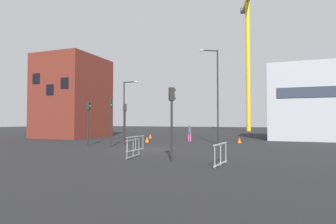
{
  "coord_description": "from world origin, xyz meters",
  "views": [
    {
      "loc": [
        8.81,
        -19.24,
        2.16
      ],
      "look_at": [
        0.0,
        4.46,
        2.98
      ],
      "focal_mm": 29.53,
      "sensor_mm": 36.0,
      "label": 1
    }
  ],
  "objects_px": {
    "traffic_cone_striped": "(150,137)",
    "traffic_light_verge": "(88,116)",
    "streetlamp_tall": "(216,90)",
    "streetlamp_short": "(126,105)",
    "traffic_cone_on_verge": "(147,140)",
    "construction_crane": "(248,45)",
    "traffic_cone_orange": "(239,141)",
    "traffic_light_far": "(125,117)",
    "traffic_light_median": "(172,112)",
    "traffic_light_island": "(111,114)",
    "pedestrian_walking": "(190,132)"
  },
  "relations": [
    {
      "from": "construction_crane",
      "to": "traffic_light_far",
      "type": "bearing_deg",
      "value": -102.66
    },
    {
      "from": "streetlamp_short",
      "to": "traffic_cone_striped",
      "type": "xyz_separation_m",
      "value": [
        1.0,
        4.33,
        -3.62
      ]
    },
    {
      "from": "streetlamp_tall",
      "to": "traffic_light_island",
      "type": "height_order",
      "value": "streetlamp_tall"
    },
    {
      "from": "traffic_light_far",
      "to": "traffic_cone_orange",
      "type": "height_order",
      "value": "traffic_light_far"
    },
    {
      "from": "traffic_light_island",
      "to": "traffic_cone_on_verge",
      "type": "height_order",
      "value": "traffic_light_island"
    },
    {
      "from": "streetlamp_tall",
      "to": "traffic_cone_on_verge",
      "type": "height_order",
      "value": "streetlamp_tall"
    },
    {
      "from": "streetlamp_short",
      "to": "traffic_cone_on_verge",
      "type": "height_order",
      "value": "streetlamp_short"
    },
    {
      "from": "construction_crane",
      "to": "streetlamp_tall",
      "type": "relative_size",
      "value": 3.2
    },
    {
      "from": "streetlamp_short",
      "to": "traffic_light_verge",
      "type": "distance_m",
      "value": 6.79
    },
    {
      "from": "traffic_light_island",
      "to": "traffic_cone_striped",
      "type": "distance_m",
      "value": 11.45
    },
    {
      "from": "traffic_light_median",
      "to": "traffic_cone_striped",
      "type": "xyz_separation_m",
      "value": [
        -8.84,
        16.98,
        -2.4
      ]
    },
    {
      "from": "traffic_light_median",
      "to": "traffic_light_far",
      "type": "xyz_separation_m",
      "value": [
        -7.63,
        8.53,
        -0.13
      ]
    },
    {
      "from": "streetlamp_short",
      "to": "traffic_cone_striped",
      "type": "relative_size",
      "value": 11.71
    },
    {
      "from": "traffic_light_verge",
      "to": "traffic_light_island",
      "type": "height_order",
      "value": "traffic_light_island"
    },
    {
      "from": "construction_crane",
      "to": "traffic_cone_striped",
      "type": "bearing_deg",
      "value": -108.41
    },
    {
      "from": "streetlamp_tall",
      "to": "traffic_cone_striped",
      "type": "height_order",
      "value": "streetlamp_tall"
    },
    {
      "from": "construction_crane",
      "to": "traffic_light_far",
      "type": "distance_m",
      "value": 41.2
    },
    {
      "from": "traffic_light_median",
      "to": "construction_crane",
      "type": "bearing_deg",
      "value": 89.08
    },
    {
      "from": "streetlamp_short",
      "to": "traffic_cone_orange",
      "type": "distance_m",
      "value": 12.53
    },
    {
      "from": "streetlamp_tall",
      "to": "traffic_light_verge",
      "type": "xyz_separation_m",
      "value": [
        -10.02,
        -5.68,
        -2.52
      ]
    },
    {
      "from": "traffic_light_far",
      "to": "traffic_cone_orange",
      "type": "distance_m",
      "value": 11.14
    },
    {
      "from": "traffic_cone_orange",
      "to": "traffic_light_median",
      "type": "bearing_deg",
      "value": -99.04
    },
    {
      "from": "streetlamp_tall",
      "to": "streetlamp_short",
      "type": "height_order",
      "value": "streetlamp_tall"
    },
    {
      "from": "construction_crane",
      "to": "traffic_cone_orange",
      "type": "height_order",
      "value": "construction_crane"
    },
    {
      "from": "traffic_light_median",
      "to": "traffic_cone_orange",
      "type": "height_order",
      "value": "traffic_light_median"
    },
    {
      "from": "streetlamp_tall",
      "to": "traffic_cone_striped",
      "type": "distance_m",
      "value": 11.56
    },
    {
      "from": "traffic_light_verge",
      "to": "traffic_cone_orange",
      "type": "relative_size",
      "value": 6.6
    },
    {
      "from": "construction_crane",
      "to": "pedestrian_walking",
      "type": "bearing_deg",
      "value": -96.8
    },
    {
      "from": "streetlamp_tall",
      "to": "traffic_cone_striped",
      "type": "relative_size",
      "value": 15.96
    },
    {
      "from": "traffic_cone_orange",
      "to": "streetlamp_tall",
      "type": "bearing_deg",
      "value": -137.88
    },
    {
      "from": "traffic_light_island",
      "to": "pedestrian_walking",
      "type": "distance_m",
      "value": 9.48
    },
    {
      "from": "construction_crane",
      "to": "traffic_cone_orange",
      "type": "relative_size",
      "value": 49.03
    },
    {
      "from": "traffic_cone_striped",
      "to": "traffic_light_verge",
      "type": "bearing_deg",
      "value": -95.01
    },
    {
      "from": "traffic_light_verge",
      "to": "traffic_cone_on_verge",
      "type": "distance_m",
      "value": 6.57
    },
    {
      "from": "streetlamp_short",
      "to": "traffic_light_verge",
      "type": "height_order",
      "value": "streetlamp_short"
    },
    {
      "from": "construction_crane",
      "to": "traffic_light_median",
      "type": "distance_m",
      "value": 48.28
    },
    {
      "from": "traffic_light_far",
      "to": "traffic_light_verge",
      "type": "distance_m",
      "value": 3.35
    },
    {
      "from": "traffic_light_verge",
      "to": "streetlamp_tall",
      "type": "bearing_deg",
      "value": 29.56
    },
    {
      "from": "traffic_light_island",
      "to": "traffic_cone_striped",
      "type": "relative_size",
      "value": 7.3
    },
    {
      "from": "streetlamp_tall",
      "to": "streetlamp_short",
      "type": "xyz_separation_m",
      "value": [
        -10.05,
        0.99,
        -1.22
      ]
    },
    {
      "from": "construction_crane",
      "to": "traffic_light_median",
      "type": "bearing_deg",
      "value": -90.92
    },
    {
      "from": "traffic_light_median",
      "to": "traffic_cone_on_verge",
      "type": "xyz_separation_m",
      "value": [
        -6.63,
        11.25,
        -2.4
      ]
    },
    {
      "from": "streetlamp_tall",
      "to": "pedestrian_walking",
      "type": "xyz_separation_m",
      "value": [
        -3.25,
        2.45,
        -4.07
      ]
    },
    {
      "from": "streetlamp_tall",
      "to": "traffic_light_median",
      "type": "bearing_deg",
      "value": -91.03
    },
    {
      "from": "streetlamp_tall",
      "to": "traffic_cone_striped",
      "type": "bearing_deg",
      "value": 149.56
    },
    {
      "from": "traffic_cone_on_verge",
      "to": "traffic_light_median",
      "type": "bearing_deg",
      "value": -59.49
    },
    {
      "from": "traffic_light_island",
      "to": "pedestrian_walking",
      "type": "bearing_deg",
      "value": 61.88
    },
    {
      "from": "pedestrian_walking",
      "to": "traffic_cone_on_verge",
      "type": "xyz_separation_m",
      "value": [
        -3.59,
        -2.86,
        -0.77
      ]
    },
    {
      "from": "construction_crane",
      "to": "traffic_cone_orange",
      "type": "bearing_deg",
      "value": -87.53
    },
    {
      "from": "traffic_light_verge",
      "to": "pedestrian_walking",
      "type": "height_order",
      "value": "traffic_light_verge"
    }
  ]
}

